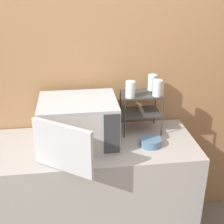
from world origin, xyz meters
TOP-DOWN VIEW (x-y plane):
  - wall_back at (0.00, 0.65)m, footprint 8.00×0.06m
  - counter at (0.00, 0.31)m, footprint 1.53×0.61m
  - microwave at (-0.06, 0.33)m, footprint 0.54×0.67m
  - dish_rack at (0.41, 0.47)m, footprint 0.28×0.21m
  - glass_front_left at (0.31, 0.40)m, footprint 0.07×0.07m
  - glass_back_right at (0.50, 0.53)m, footprint 0.07×0.07m
  - glass_front_right at (0.51, 0.41)m, footprint 0.07×0.07m
  - bowl at (0.43, 0.23)m, footprint 0.15×0.15m

SIDE VIEW (x-z plane):
  - counter at x=0.00m, z-range 0.00..0.91m
  - bowl at x=0.43m, z-range 0.91..0.96m
  - microwave at x=-0.06m, z-range 0.91..1.23m
  - dish_rack at x=0.41m, z-range 0.98..1.28m
  - glass_front_left at x=0.31m, z-range 1.21..1.32m
  - glass_back_right at x=0.50m, z-range 1.21..1.32m
  - glass_front_right at x=0.51m, z-range 1.21..1.32m
  - wall_back at x=0.00m, z-range 0.00..2.60m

